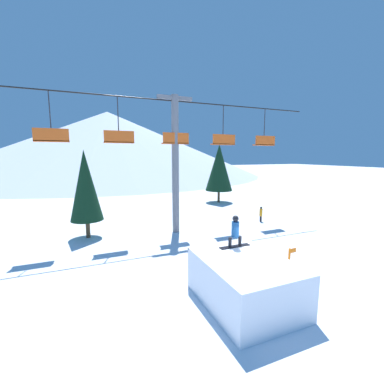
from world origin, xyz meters
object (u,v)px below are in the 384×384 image
pine_tree_near (85,186)px  trail_marker (289,261)px  snowboarder (235,231)px  snow_ramp (245,281)px  distant_skier (261,213)px

pine_tree_near → trail_marker: pine_tree_near is taller
pine_tree_near → snowboarder: bearing=-58.8°
trail_marker → pine_tree_near: bearing=131.1°
snow_ramp → trail_marker: 3.20m
pine_tree_near → trail_marker: (8.16, -9.35, -2.74)m
snowboarder → pine_tree_near: 10.64m
snow_ramp → pine_tree_near: 11.82m
distant_skier → snowboarder: bearing=-133.4°
snowboarder → distant_skier: 11.10m
pine_tree_near → distant_skier: pine_tree_near is taller
distant_skier → pine_tree_near: bearing=175.3°
pine_tree_near → distant_skier: size_ratio=4.66×
snow_ramp → snowboarder: 2.00m
snowboarder → trail_marker: snowboarder is taller
snow_ramp → snowboarder: bearing=74.1°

